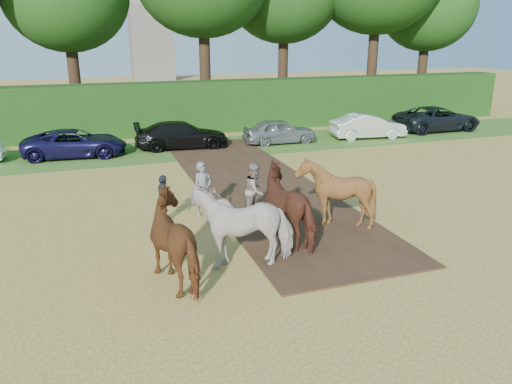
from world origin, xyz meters
The scene contains 8 objects.
ground centered at (0.00, 0.00, 0.00)m, with size 120.00×120.00×0.00m, color gold.
earth_strip centered at (1.50, 7.00, 0.03)m, with size 4.50×17.00×0.05m, color #472D1C.
grass_verge centered at (0.00, 14.00, 0.01)m, with size 50.00×5.00×0.03m, color #38601E.
hedgerow centered at (0.00, 18.50, 1.50)m, with size 46.00×1.60×3.00m, color #14380F.
spectator_near centered at (0.36, 3.64, 0.90)m, with size 0.87×0.68×1.79m, color tan.
spectator_far centered at (-2.51, 4.04, 0.78)m, with size 0.91×0.38×1.55m, color #242630.
plough_team centered at (-0.17, 1.10, 1.06)m, with size 7.17×6.01×2.15m.
parked_cars centered at (1.73, 14.18, 0.69)m, with size 35.88×2.97×1.47m.
Camera 1 is at (-4.54, -10.80, 5.72)m, focal length 35.00 mm.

